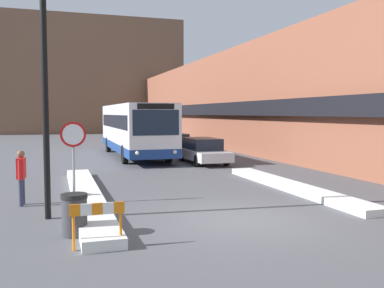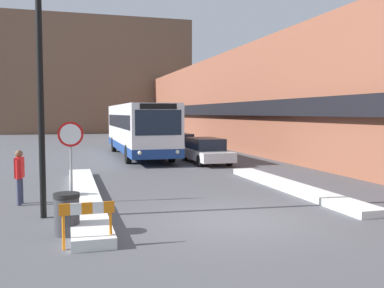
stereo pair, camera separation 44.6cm
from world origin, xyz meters
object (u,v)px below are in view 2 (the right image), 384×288
(city_bus, at_px, (139,129))
(trash_bin, at_px, (67,214))
(parked_car_middle, at_px, (179,143))
(street_lamp, at_px, (50,46))
(parked_car_front, at_px, (206,150))
(construction_barricade, at_px, (87,216))
(stop_sign, at_px, (71,144))
(pedestrian, at_px, (19,172))
(parked_car_back, at_px, (160,137))

(city_bus, bearing_deg, trash_bin, -104.43)
(parked_car_middle, bearing_deg, street_lamp, -114.79)
(city_bus, relative_size, street_lamp, 1.68)
(parked_car_front, distance_m, construction_barricade, 15.17)
(stop_sign, relative_size, pedestrian, 1.51)
(city_bus, bearing_deg, parked_car_front, -58.04)
(parked_car_front, xyz_separation_m, parked_car_middle, (-0.00, 6.01, -0.01))
(parked_car_front, bearing_deg, trash_bin, -120.59)
(pedestrian, relative_size, trash_bin, 1.74)
(city_bus, xyz_separation_m, trash_bin, (-4.40, -17.08, -1.29))
(parked_car_front, bearing_deg, street_lamp, -125.91)
(city_bus, distance_m, construction_barricade, 18.66)
(city_bus, bearing_deg, parked_car_back, 68.91)
(city_bus, distance_m, trash_bin, 17.69)
(parked_car_front, height_order, construction_barricade, parked_car_front)
(stop_sign, relative_size, trash_bin, 2.63)
(street_lamp, bearing_deg, parked_car_back, 71.47)
(parked_car_middle, xyz_separation_m, trash_bin, (-7.32, -18.40, -0.21))
(parked_car_middle, relative_size, street_lamp, 0.61)
(parked_car_front, distance_m, pedestrian, 12.26)
(city_bus, distance_m, parked_car_front, 5.64)
(stop_sign, xyz_separation_m, trash_bin, (-0.13, -3.51, -1.34))
(trash_bin, bearing_deg, parked_car_front, 59.41)
(pedestrian, bearing_deg, parked_car_front, -38.18)
(parked_car_middle, distance_m, street_lamp, 18.67)
(parked_car_front, xyz_separation_m, parked_car_back, (-0.00, 12.29, 0.06))
(parked_car_middle, bearing_deg, stop_sign, -115.77)
(parked_car_back, height_order, street_lamp, street_lamp)
(parked_car_middle, distance_m, stop_sign, 16.57)
(parked_car_back, relative_size, pedestrian, 2.80)
(pedestrian, bearing_deg, street_lamp, -145.24)
(city_bus, relative_size, construction_barricade, 11.22)
(parked_car_front, xyz_separation_m, construction_barricade, (-6.92, -13.50, -0.03))
(trash_bin, height_order, construction_barricade, trash_bin)
(city_bus, height_order, stop_sign, city_bus)
(city_bus, bearing_deg, pedestrian, -113.35)
(parked_car_back, xyz_separation_m, construction_barricade, (-6.92, -25.79, -0.09))
(trash_bin, bearing_deg, parked_car_middle, 68.30)
(pedestrian, bearing_deg, trash_bin, -153.01)
(pedestrian, bearing_deg, parked_car_back, -15.59)
(street_lamp, bearing_deg, trash_bin, -79.24)
(stop_sign, xyz_separation_m, street_lamp, (-0.48, -1.71, 2.66))
(stop_sign, bearing_deg, trash_bin, -92.19)
(parked_car_back, bearing_deg, city_bus, -111.09)
(parked_car_front, distance_m, trash_bin, 14.39)
(parked_car_back, relative_size, construction_barricade, 4.21)
(parked_car_front, distance_m, street_lamp, 13.60)
(parked_car_middle, bearing_deg, city_bus, -155.74)
(city_bus, xyz_separation_m, pedestrian, (-5.76, -13.34, -0.78))
(city_bus, distance_m, street_lamp, 16.22)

